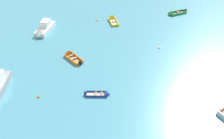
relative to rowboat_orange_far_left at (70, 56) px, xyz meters
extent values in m
cube|color=white|center=(13.72, -15.36, 0.07)|extent=(0.51, 1.33, 0.49)
cube|color=#99754C|center=(0.37, -0.74, -0.13)|extent=(2.25, 3.08, 0.10)
cube|color=orange|center=(-0.15, -1.00, 0.01)|extent=(1.41, 2.74, 0.38)
cube|color=orange|center=(0.89, -0.49, 0.01)|extent=(1.41, 2.74, 0.38)
cube|color=orange|center=(1.04, -2.10, 0.01)|extent=(1.07, 0.61, 0.38)
cone|color=orange|center=(-0.33, 0.67, 0.03)|extent=(1.30, 1.11, 1.11)
cube|color=#937047|center=(0.44, -0.88, 0.09)|extent=(1.07, 0.74, 0.03)
cube|color=#937047|center=(0.05, -0.09, 0.09)|extent=(1.07, 0.74, 0.03)
cube|color=black|center=(1.09, -2.21, 0.15)|extent=(0.39, 0.38, 0.54)
cube|color=#4C4C51|center=(21.06, 9.44, -0.13)|extent=(3.39, 1.66, 0.09)
cube|color=#288C3D|center=(21.17, 8.89, 0.01)|extent=(3.34, 0.71, 0.38)
cube|color=#288C3D|center=(20.95, 10.00, 0.01)|extent=(3.34, 0.71, 0.38)
cube|color=#288C3D|center=(22.72, 9.76, 0.01)|extent=(0.32, 1.11, 0.38)
cone|color=#288C3D|center=(19.33, 9.11, 0.03)|extent=(0.97, 1.21, 1.09)
cube|color=#937047|center=(21.23, 9.48, 0.09)|extent=(0.54, 1.06, 0.03)
cube|color=black|center=(22.86, 9.79, 0.14)|extent=(0.37, 0.34, 0.53)
cube|color=beige|center=(8.65, 8.94, -0.13)|extent=(1.17, 3.00, 0.09)
cube|color=yellow|center=(8.06, 8.95, 0.01)|extent=(0.14, 3.11, 0.37)
cube|color=yellow|center=(9.25, 8.93, 0.01)|extent=(0.14, 3.11, 0.37)
cube|color=yellow|center=(8.62, 7.39, 0.01)|extent=(1.16, 0.14, 0.37)
cone|color=yellow|center=(8.69, 10.56, 0.03)|extent=(1.15, 0.74, 1.14)
cube|color=#937047|center=(8.65, 8.78, 0.08)|extent=(1.07, 0.35, 0.03)
cube|color=white|center=(-2.93, 8.80, 0.18)|extent=(3.60, 5.00, 0.71)
cone|color=white|center=(-4.01, 6.59, 0.21)|extent=(1.69, 1.47, 1.42)
cube|color=white|center=(-2.72, 9.23, 0.99)|extent=(1.84, 2.07, 0.91)
cube|color=black|center=(-3.05, 8.55, 1.17)|extent=(1.09, 0.63, 0.40)
cube|color=beige|center=(1.95, -8.65, -0.15)|extent=(2.44, 1.37, 0.07)
cube|color=navy|center=(2.06, -8.26, -0.05)|extent=(2.34, 0.71, 0.26)
cube|color=navy|center=(1.83, -9.05, -0.05)|extent=(2.34, 0.71, 0.26)
cube|color=navy|center=(0.78, -8.32, -0.05)|extent=(0.30, 0.80, 0.26)
cone|color=navy|center=(3.16, -9.00, -0.04)|extent=(0.75, 0.91, 0.79)
cube|color=#937047|center=(1.83, -8.62, 0.00)|extent=(0.44, 0.78, 0.03)
cube|color=#937047|center=(2.50, -8.81, 0.00)|extent=(0.44, 0.78, 0.03)
cube|color=black|center=(0.69, -8.29, 0.04)|extent=(0.28, 0.26, 0.36)
sphere|color=orange|center=(-4.50, -7.35, -0.18)|extent=(0.36, 0.36, 0.36)
sphere|color=silver|center=(12.97, -0.96, -0.18)|extent=(0.45, 0.45, 0.45)
sphere|color=yellow|center=(6.03, 10.51, -0.18)|extent=(0.46, 0.46, 0.46)
camera|label=1|loc=(-1.89, -30.05, 19.38)|focal=40.75mm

